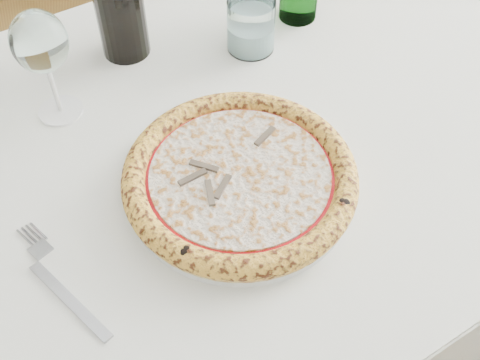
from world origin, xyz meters
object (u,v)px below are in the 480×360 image
at_px(dining_table, 203,186).
at_px(tumbler, 251,28).
at_px(plate, 240,185).
at_px(pizza, 240,177).
at_px(wine_glass, 40,44).

height_order(dining_table, tumbler, tumbler).
distance_m(plate, tumbler, 0.30).
height_order(dining_table, plate, plate).
distance_m(pizza, wine_glass, 0.32).
xyz_separation_m(plate, pizza, (-0.00, 0.00, 0.02)).
bearing_deg(tumbler, wine_glass, 173.36).
relative_size(dining_table, pizza, 4.59).
height_order(dining_table, pizza, pizza).
xyz_separation_m(dining_table, pizza, (-0.00, -0.10, 0.12)).
bearing_deg(pizza, wine_glass, 115.99).
relative_size(wine_glass, tumbler, 2.00).
distance_m(plate, wine_glass, 0.32).
relative_size(plate, wine_glass, 1.71).
distance_m(dining_table, tumbler, 0.27).
bearing_deg(wine_glass, dining_table, -52.44).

